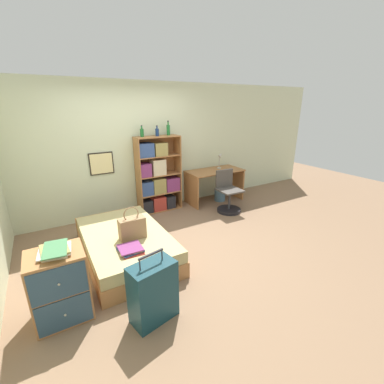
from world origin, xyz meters
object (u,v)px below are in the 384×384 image
Objects in this scene: bed at (126,244)px; dresser at (60,286)px; bookcase at (157,178)px; handbag at (132,228)px; waste_bin at (220,195)px; desk at (215,179)px; desk_chair at (228,199)px; bottle_brown at (157,132)px; bottle_green at (142,132)px; book_stack_on_bed at (130,249)px; bottle_clear at (168,130)px; desk_lamp at (220,158)px; magazine_pile_on_dresser at (55,250)px; suitcase at (153,292)px.

dresser reaches higher than bed.
bookcase is (1.11, 1.39, 0.51)m from bed.
handbag is 1.76× the size of waste_bin.
desk is 1.48× the size of desk_chair.
bottle_green is at bearing 172.27° from bottle_brown.
book_stack_on_bed is 2.28m from bookcase.
bottle_clear reaches higher than dresser.
bottle_green reaches higher than bookcase.
bottle_brown is (1.18, 1.41, 1.45)m from bed.
dresser is 1.99× the size of desk_lamp.
dresser is 4.24m from desk_lamp.
bottle_green is (1.79, 2.26, 1.27)m from dresser.
handbag reaches higher than desk.
bookcase is 1.02m from bottle_clear.
desk_chair is at bearing 24.65° from book_stack_on_bed.
waste_bin is (1.73, -0.27, -1.52)m from bottle_green.
desk_lamp is at bearing 60.52° from waste_bin.
desk_lamp is 1.08m from desk_chair.
bottle_clear is at bearing 43.90° from magazine_pile_on_dresser.
suitcase is 1.03× the size of dresser.
bottle_clear reaches higher than handbag.
bottle_clear is at bearing 61.01° from suitcase.
bookcase is at bearing -165.98° from bottle_brown.
bookcase is 1.61m from desk_lamp.
bottle_brown reaches higher than waste_bin.
bookcase reaches higher than magazine_pile_on_dresser.
suitcase is 1.06m from magazine_pile_on_dresser.
bottle_clear reaches higher than desk_lamp.
bookcase is 0.98m from bottle_green.
bottle_clear is (2.35, 2.25, 1.29)m from dresser.
suitcase is 3.92m from desk_lamp.
bottle_brown is at bearing -7.73° from bottle_green.
desk is (1.61, -0.20, -1.13)m from bottle_green.
desk is at bearing 44.90° from suitcase.
bottle_brown is at bearing 46.67° from dresser.
magazine_pile_on_dresser is at bearing -133.12° from bottle_brown.
magazine_pile_on_dresser is 2.99m from bottle_green.
bottle_brown reaches higher than magazine_pile_on_dresser.
suitcase is at bearing -118.99° from bottle_clear.
book_stack_on_bed is 2.79m from bottle_clear.
magazine_pile_on_dresser is at bearing -148.72° from handbag.
desk is (1.31, -0.16, -1.12)m from bottle_brown.
dresser is 3.15m from bottle_green.
bottle_clear is 0.22× the size of desk.
handbag is 0.36m from book_stack_on_bed.
desk reaches higher than waste_bin.
bottle_brown is (1.12, 1.63, 1.09)m from handbag.
bottle_clear reaches higher than desk_chair.
waste_bin is (0.12, -0.06, -0.39)m from desk.
bookcase is at bearing 51.36° from bed.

